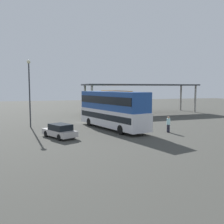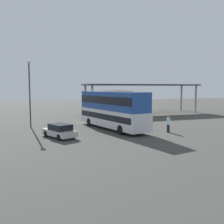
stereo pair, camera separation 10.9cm
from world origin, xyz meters
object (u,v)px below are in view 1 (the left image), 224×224
double_decker_near_canopy (98,102)px  lamppost_tall (29,85)px  double_decker_main (112,109)px  double_decker_mid_row (115,101)px  pedestrian_waiting (168,124)px  parked_hatchback (60,131)px

double_decker_near_canopy → lamppost_tall: bearing=133.7°
double_decker_main → double_decker_near_canopy: 14.37m
double_decker_mid_row → pedestrian_waiting: 19.70m
parked_hatchback → double_decker_mid_row: (12.09, 19.00, 1.67)m
double_decker_mid_row → pedestrian_waiting: size_ratio=5.94×
double_decker_near_canopy → pedestrian_waiting: 18.63m
double_decker_near_canopy → lamppost_tall: (-11.09, -9.80, 2.81)m
double_decker_main → parked_hatchback: bearing=103.7°
parked_hatchback → double_decker_near_canopy: 19.62m
double_decker_main → double_decker_mid_row: 16.56m
double_decker_near_canopy → lamppost_tall: 15.06m
double_decker_main → lamppost_tall: 10.50m
double_decker_near_canopy → lamppost_tall: size_ratio=1.42×
double_decker_near_canopy → pedestrian_waiting: size_ratio=6.63×
parked_hatchback → double_decker_near_canopy: bearing=-51.3°
double_decker_main → double_decker_mid_row: double_decker_main is taller
double_decker_main → pedestrian_waiting: 6.71m
double_decker_mid_row → lamppost_tall: bearing=126.4°
double_decker_main → pedestrian_waiting: double_decker_main is taller
lamppost_tall → pedestrian_waiting: bearing=-30.8°
parked_hatchback → pedestrian_waiting: size_ratio=2.44×
double_decker_mid_row → pedestrian_waiting: double_decker_mid_row is taller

